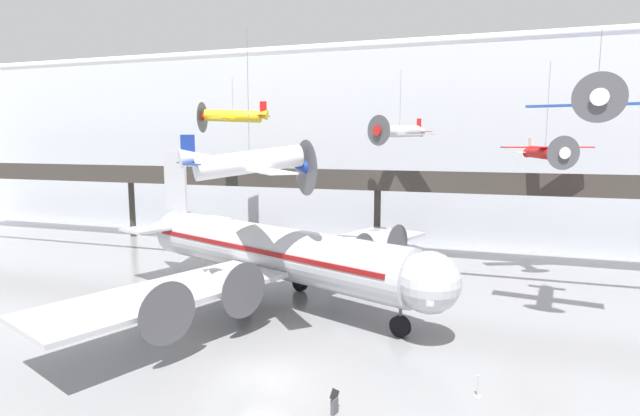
% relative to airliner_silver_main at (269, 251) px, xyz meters
% --- Properties ---
extents(ground_plane, '(260.00, 260.00, 0.00)m').
position_rel_airliner_silver_main_xyz_m(ground_plane, '(4.49, -11.30, -3.63)').
color(ground_plane, gray).
extents(hangar_back_wall, '(140.00, 3.00, 22.12)m').
position_rel_airliner_silver_main_xyz_m(hangar_back_wall, '(4.49, 24.62, 7.43)').
color(hangar_back_wall, silver).
rests_on(hangar_back_wall, ground).
extents(mezzanine_walkway, '(110.00, 3.20, 8.80)m').
position_rel_airliner_silver_main_xyz_m(mezzanine_walkway, '(4.49, 16.15, 3.55)').
color(mezzanine_walkway, '#38332D').
rests_on(mezzanine_walkway, ground).
extents(ceiling_truss_beam, '(120.00, 0.60, 0.60)m').
position_rel_airliner_silver_main_xyz_m(ceiling_truss_beam, '(4.49, 3.16, 14.74)').
color(ceiling_truss_beam, silver).
extents(airliner_silver_main, '(28.64, 33.53, 10.63)m').
position_rel_airliner_silver_main_xyz_m(airliner_silver_main, '(0.00, 0.00, 0.00)').
color(airliner_silver_main, '#B7BABF').
rests_on(airliner_silver_main, ground).
extents(suspended_plane_white_twin, '(8.19, 8.28, 9.72)m').
position_rel_airliner_silver_main_xyz_m(suspended_plane_white_twin, '(1.58, -6.13, 6.72)').
color(suspended_plane_white_twin, silver).
extents(suspended_plane_silver_racer, '(7.15, 6.48, 6.91)m').
position_rel_airliner_silver_main_xyz_m(suspended_plane_silver_racer, '(7.13, 13.88, 8.80)').
color(suspended_plane_silver_racer, silver).
extents(suspended_plane_blue_trainer, '(7.62, 6.25, 5.49)m').
position_rel_airliner_silver_main_xyz_m(suspended_plane_blue_trainer, '(20.74, 0.25, 10.34)').
color(suspended_plane_blue_trainer, '#1E4CAD').
extents(suspended_plane_yellow_lowwing, '(7.46, 9.04, 5.63)m').
position_rel_airliner_silver_main_xyz_m(suspended_plane_yellow_lowwing, '(-10.38, 14.52, 10.49)').
color(suspended_plane_yellow_lowwing, yellow).
extents(suspended_plane_red_highwing, '(7.32, 6.32, 8.61)m').
position_rel_airliner_silver_main_xyz_m(suspended_plane_red_highwing, '(19.44, 12.39, 7.04)').
color(suspended_plane_red_highwing, red).
extents(stanchion_barrier, '(0.36, 0.36, 1.08)m').
position_rel_airliner_silver_main_xyz_m(stanchion_barrier, '(14.86, -10.05, -3.31)').
color(stanchion_barrier, '#B2B5BA').
rests_on(stanchion_barrier, ground).
extents(info_sign_pedestal, '(0.26, 0.76, 1.24)m').
position_rel_airliner_silver_main_xyz_m(info_sign_pedestal, '(9.03, -13.46, -3.18)').
color(info_sign_pedestal, '#4C4C51').
rests_on(info_sign_pedestal, ground).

